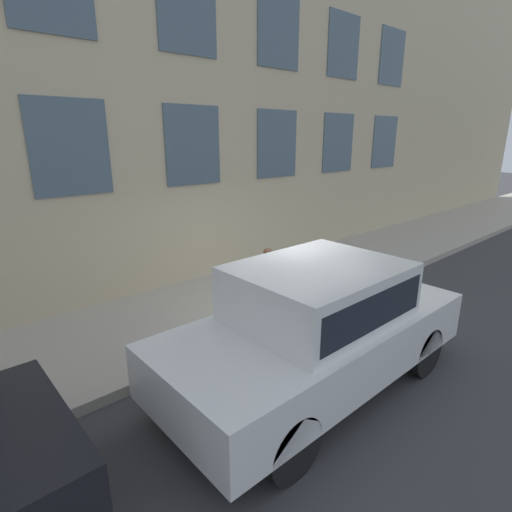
{
  "coord_description": "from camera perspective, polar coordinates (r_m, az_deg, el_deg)",
  "views": [
    {
      "loc": [
        -4.71,
        5.03,
        3.45
      ],
      "look_at": [
        0.75,
        0.17,
        1.25
      ],
      "focal_mm": 28.0,
      "sensor_mm": 36.0,
      "label": 1
    }
  ],
  "objects": [
    {
      "name": "ground_plane",
      "position": [
        7.7,
        4.72,
        -9.93
      ],
      "size": [
        80.0,
        80.0,
        0.0
      ],
      "primitive_type": "plane",
      "color": "#38383A"
    },
    {
      "name": "sidewalk",
      "position": [
        8.68,
        -2.56,
        -6.1
      ],
      "size": [
        3.04,
        60.0,
        0.16
      ],
      "color": "#A8A093",
      "rests_on": "ground_plane"
    },
    {
      "name": "building_facade",
      "position": [
        9.64,
        -10.36,
        30.43
      ],
      "size": [
        0.33,
        40.0,
        11.54
      ],
      "color": "#C6B793",
      "rests_on": "ground_plane"
    },
    {
      "name": "parked_car_white_near",
      "position": [
        5.64,
        8.7,
        -9.28
      ],
      "size": [
        2.0,
        4.63,
        1.82
      ],
      "color": "black",
      "rests_on": "ground_plane"
    },
    {
      "name": "fire_hydrant",
      "position": [
        7.6,
        -1.8,
        -5.63
      ],
      "size": [
        0.3,
        0.42,
        0.78
      ],
      "color": "gold",
      "rests_on": "sidewalk"
    },
    {
      "name": "person",
      "position": [
        8.02,
        1.69,
        -2.05
      ],
      "size": [
        0.28,
        0.19,
        1.17
      ],
      "rotation": [
        0.0,
        0.0,
        0.11
      ],
      "color": "#726651",
      "rests_on": "sidewalk"
    }
  ]
}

